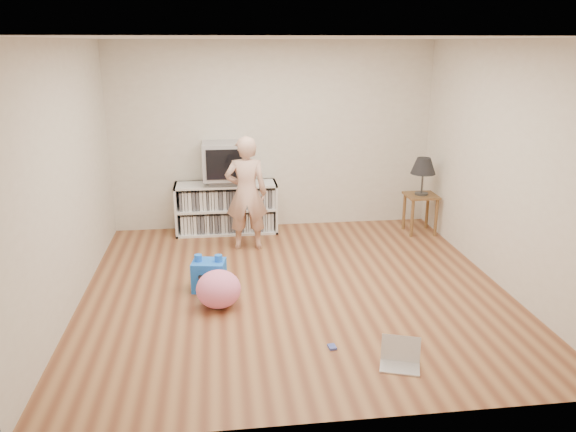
# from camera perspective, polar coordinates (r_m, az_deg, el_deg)

# --- Properties ---
(ground) EXTENTS (4.50, 4.50, 0.00)m
(ground) POSITION_cam_1_polar(r_m,az_deg,el_deg) (6.15, 0.69, -7.38)
(ground) COLOR brown
(ground) RESTS_ON ground
(walls) EXTENTS (4.52, 4.52, 2.60)m
(walls) POSITION_cam_1_polar(r_m,az_deg,el_deg) (5.73, 0.74, 4.52)
(walls) COLOR beige
(walls) RESTS_ON ground
(ceiling) EXTENTS (4.50, 4.50, 0.01)m
(ceiling) POSITION_cam_1_polar(r_m,az_deg,el_deg) (5.59, 0.79, 17.64)
(ceiling) COLOR white
(ceiling) RESTS_ON walls
(media_unit) EXTENTS (1.40, 0.45, 0.70)m
(media_unit) POSITION_cam_1_polar(r_m,az_deg,el_deg) (7.89, -6.28, 0.87)
(media_unit) COLOR white
(media_unit) RESTS_ON ground
(dvd_deck) EXTENTS (0.45, 0.35, 0.07)m
(dvd_deck) POSITION_cam_1_polar(r_m,az_deg,el_deg) (7.77, -6.37, 3.56)
(dvd_deck) COLOR gray
(dvd_deck) RESTS_ON media_unit
(crt_tv) EXTENTS (0.60, 0.53, 0.50)m
(crt_tv) POSITION_cam_1_polar(r_m,az_deg,el_deg) (7.71, -6.43, 5.61)
(crt_tv) COLOR #9C9CA1
(crt_tv) RESTS_ON dvd_deck
(side_table) EXTENTS (0.42, 0.42, 0.55)m
(side_table) POSITION_cam_1_polar(r_m,az_deg,el_deg) (7.99, 13.32, 1.21)
(side_table) COLOR brown
(side_table) RESTS_ON ground
(table_lamp) EXTENTS (0.34, 0.34, 0.52)m
(table_lamp) POSITION_cam_1_polar(r_m,az_deg,el_deg) (7.87, 13.58, 4.89)
(table_lamp) COLOR #333333
(table_lamp) RESTS_ON side_table
(person) EXTENTS (0.55, 0.38, 1.46)m
(person) POSITION_cam_1_polar(r_m,az_deg,el_deg) (7.12, -4.25, 2.31)
(person) COLOR #D6A892
(person) RESTS_ON ground
(laptop) EXTENTS (0.39, 0.35, 0.22)m
(laptop) POSITION_cam_1_polar(r_m,az_deg,el_deg) (4.89, 11.33, -13.94)
(laptop) COLOR silver
(laptop) RESTS_ON ground
(playing_cards) EXTENTS (0.08, 0.10, 0.02)m
(playing_cards) POSITION_cam_1_polar(r_m,az_deg,el_deg) (5.06, 4.50, -13.12)
(playing_cards) COLOR #4252B1
(playing_cards) RESTS_ON ground
(plush_blue) EXTENTS (0.39, 0.34, 0.40)m
(plush_blue) POSITION_cam_1_polar(r_m,az_deg,el_deg) (6.12, -8.02, -5.94)
(plush_blue) COLOR blue
(plush_blue) RESTS_ON ground
(plush_pink) EXTENTS (0.53, 0.53, 0.38)m
(plush_pink) POSITION_cam_1_polar(r_m,az_deg,el_deg) (5.72, -7.07, -7.38)
(plush_pink) COLOR pink
(plush_pink) RESTS_ON ground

